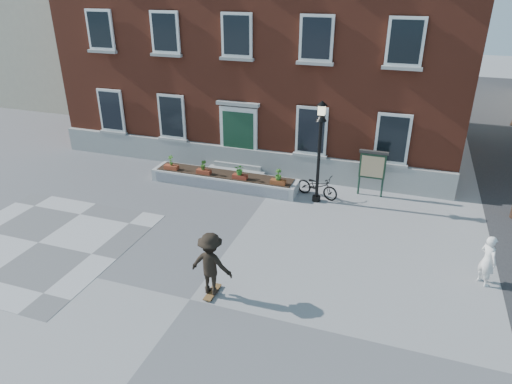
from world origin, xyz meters
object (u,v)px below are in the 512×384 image
at_px(skateboarder, 211,264).
at_px(notice_board, 373,166).
at_px(bicycle, 317,186).
at_px(bystander, 488,260).
at_px(lamp_post, 320,138).

bearing_deg(skateboarder, notice_board, 66.74).
bearing_deg(bicycle, skateboarder, -175.90).
bearing_deg(skateboarder, bystander, 22.76).
relative_size(bystander, skateboarder, 0.81).
bearing_deg(bicycle, notice_board, -52.42).
relative_size(lamp_post, skateboarder, 2.09).
xyz_separation_m(lamp_post, skateboarder, (-1.45, -6.60, -1.56)).
bearing_deg(bystander, bicycle, 18.21).
relative_size(notice_board, skateboarder, 0.99).
relative_size(bystander, notice_board, 0.81).
relative_size(bystander, lamp_post, 0.39).
height_order(bicycle, lamp_post, lamp_post).
height_order(lamp_post, skateboarder, lamp_post).
distance_m(bystander, skateboarder, 7.63).
bearing_deg(notice_board, bicycle, -157.78).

